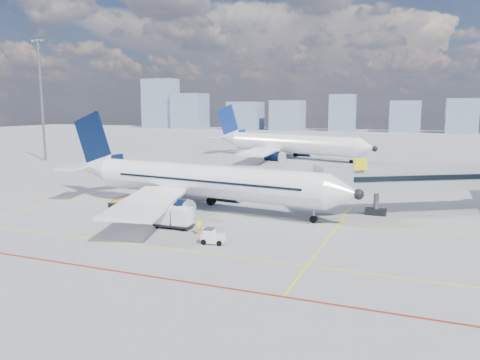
# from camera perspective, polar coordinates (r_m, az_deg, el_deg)

# --- Properties ---
(ground) EXTENTS (420.00, 420.00, 0.00)m
(ground) POSITION_cam_1_polar(r_m,az_deg,el_deg) (45.32, -7.56, -5.87)
(ground) COLOR gray
(ground) RESTS_ON ground
(apron_markings) EXTENTS (90.00, 35.12, 0.01)m
(apron_markings) POSITION_cam_1_polar(r_m,az_deg,el_deg) (42.38, -10.84, -6.99)
(apron_markings) COLOR yellow
(apron_markings) RESTS_ON ground
(jet_bridge) EXTENTS (23.55, 15.78, 6.30)m
(jet_bridge) POSITION_cam_1_polar(r_m,az_deg,el_deg) (55.67, 23.46, 0.16)
(jet_bridge) COLOR gray
(jet_bridge) RESTS_ON ground
(floodlight_mast_nw) EXTENTS (3.20, 0.61, 25.45)m
(floodlight_mast_nw) POSITION_cam_1_polar(r_m,az_deg,el_deg) (109.43, -23.05, 9.30)
(floodlight_mast_nw) COLOR slate
(floodlight_mast_nw) RESTS_ON ground
(distant_skyline) EXTENTS (248.34, 14.88, 30.61)m
(distant_skyline) POSITION_cam_1_polar(r_m,az_deg,el_deg) (230.58, 13.55, 8.28)
(distant_skyline) COLOR gray
(distant_skyline) RESTS_ON ground
(main_aircraft) EXTENTS (37.62, 32.71, 11.03)m
(main_aircraft) POSITION_cam_1_polar(r_m,az_deg,el_deg) (53.28, -5.57, -0.07)
(main_aircraft) COLOR white
(main_aircraft) RESTS_ON ground
(second_aircraft) EXTENTS (41.92, 35.68, 12.62)m
(second_aircraft) POSITION_cam_1_polar(r_m,az_deg,el_deg) (107.03, 5.63, 4.42)
(second_aircraft) COLOR white
(second_aircraft) RESTS_ON ground
(baggage_tug) EXTENTS (2.01, 1.35, 1.32)m
(baggage_tug) POSITION_cam_1_polar(r_m,az_deg,el_deg) (39.94, -3.43, -6.89)
(baggage_tug) COLOR white
(baggage_tug) RESTS_ON ground
(cargo_dolly) EXTENTS (3.75, 1.76, 2.03)m
(cargo_dolly) POSITION_cam_1_polar(r_m,az_deg,el_deg) (45.21, -8.07, -4.46)
(cargo_dolly) COLOR black
(cargo_dolly) RESTS_ON ground
(belt_loader) EXTENTS (5.75, 2.51, 2.31)m
(belt_loader) POSITION_cam_1_polar(r_m,az_deg,el_deg) (54.91, -13.51, -2.79)
(belt_loader) COLOR black
(belt_loader) RESTS_ON ground
(ramp_worker) EXTENTS (0.61, 0.67, 1.55)m
(ramp_worker) POSITION_cam_1_polar(r_m,az_deg,el_deg) (42.89, -5.00, -5.60)
(ramp_worker) COLOR yellow
(ramp_worker) RESTS_ON ground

